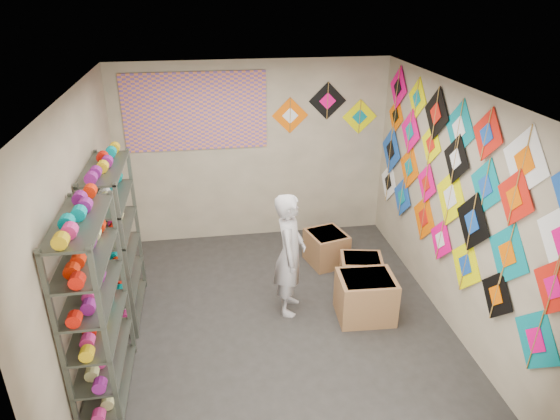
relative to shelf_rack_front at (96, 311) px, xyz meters
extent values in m
plane|color=#2A2825|center=(1.78, 0.85, -0.95)|extent=(4.50, 4.50, 0.00)
plane|color=#B9A88D|center=(1.78, 3.10, 0.40)|extent=(4.00, 0.00, 4.00)
plane|color=#B9A88D|center=(1.78, -1.40, 0.40)|extent=(4.00, 0.00, 4.00)
plane|color=#B9A88D|center=(-0.22, 0.85, 0.40)|extent=(0.00, 4.50, 4.50)
plane|color=#B9A88D|center=(3.78, 0.85, 0.40)|extent=(0.00, 4.50, 4.50)
plane|color=#686158|center=(1.78, 0.85, 1.75)|extent=(4.50, 4.50, 0.00)
cube|color=#4C5147|center=(0.00, 0.00, 0.00)|extent=(0.40, 1.10, 1.90)
cube|color=#4C5147|center=(0.00, 1.30, 0.00)|extent=(0.40, 1.10, 1.90)
cylinder|color=#F72C92|center=(0.00, -0.48, 0.09)|extent=(0.12, 0.10, 0.12)
cylinder|color=#F72605|center=(0.00, -0.29, 0.09)|extent=(0.12, 0.10, 0.12)
cylinder|color=yellow|center=(0.00, -0.10, 0.09)|extent=(0.12, 0.10, 0.12)
cylinder|color=white|center=(0.00, 0.10, 0.09)|extent=(0.12, 0.10, 0.12)
cylinder|color=red|center=(0.00, 0.29, 0.09)|extent=(0.12, 0.10, 0.12)
cylinder|color=#881A84|center=(0.00, 0.48, 0.09)|extent=(0.12, 0.10, 0.12)
cylinder|color=#E8E58D|center=(0.00, 0.82, 0.09)|extent=(0.12, 0.10, 0.12)
cylinder|color=#019FA6|center=(0.00, 1.01, 0.09)|extent=(0.12, 0.10, 0.12)
cylinder|color=#F72C92|center=(0.00, 1.20, 0.09)|extent=(0.12, 0.10, 0.12)
cylinder|color=#F72605|center=(0.00, 1.40, 0.09)|extent=(0.12, 0.10, 0.12)
cylinder|color=yellow|center=(0.00, 1.59, 0.09)|extent=(0.12, 0.10, 0.12)
cylinder|color=white|center=(0.00, 1.78, 0.09)|extent=(0.12, 0.10, 0.12)
cube|color=#077F8C|center=(3.77, -0.94, -0.05)|extent=(0.03, 0.63, 0.63)
cube|color=black|center=(3.75, -0.33, 0.00)|extent=(0.03, 0.54, 0.54)
cube|color=#FFFD00|center=(3.77, 0.29, -0.05)|extent=(0.04, 0.63, 0.63)
cube|color=#FF0379|center=(3.75, 0.87, -0.04)|extent=(0.03, 0.53, 0.53)
cube|color=#FF6400|center=(3.77, 1.40, 0.00)|extent=(0.02, 0.64, 0.64)
cube|color=#164CB7|center=(3.75, 2.09, -0.01)|extent=(0.04, 0.59, 0.59)
cube|color=white|center=(3.77, 2.67, -0.02)|extent=(0.03, 0.62, 0.62)
cube|color=red|center=(3.75, -0.99, 0.52)|extent=(0.02, 0.53, 0.53)
cube|color=#077F8C|center=(3.77, -0.34, 0.45)|extent=(0.03, 0.65, 0.65)
cube|color=black|center=(3.75, 0.29, 0.48)|extent=(0.01, 0.67, 0.67)
cube|color=#FFFD00|center=(3.77, 0.82, 0.52)|extent=(0.03, 0.71, 0.71)
cube|color=#FF0379|center=(3.75, 1.41, 0.45)|extent=(0.01, 0.52, 0.52)
cube|color=#FF6400|center=(3.77, 2.01, 0.45)|extent=(0.03, 0.62, 0.62)
cube|color=#164CB7|center=(3.75, 2.66, 0.48)|extent=(0.01, 0.71, 0.71)
cube|color=red|center=(3.75, -0.29, 1.00)|extent=(0.01, 0.56, 0.56)
cube|color=#077F8C|center=(3.77, 0.20, 0.91)|extent=(0.01, 0.59, 0.59)
cube|color=black|center=(3.75, 0.80, 0.98)|extent=(0.02, 0.57, 0.57)
cube|color=#FFFD00|center=(3.77, 1.47, 0.94)|extent=(0.02, 0.54, 0.54)
cube|color=#FF0379|center=(3.75, 2.07, 0.93)|extent=(0.01, 0.60, 0.60)
cube|color=#FF6400|center=(3.77, 2.64, 1.00)|extent=(0.03, 0.53, 0.53)
cube|color=white|center=(3.77, -0.30, 1.33)|extent=(0.02, 0.67, 0.67)
cube|color=red|center=(3.75, 0.30, 1.40)|extent=(0.03, 0.54, 0.54)
cube|color=#077F8C|center=(3.77, 0.86, 1.30)|extent=(0.02, 0.65, 0.65)
cube|color=black|center=(3.75, 1.40, 1.33)|extent=(0.01, 0.63, 0.63)
cube|color=#FFFD00|center=(3.77, 2.00, 1.38)|extent=(0.02, 0.54, 0.54)
cube|color=#FF0379|center=(3.75, 2.62, 1.39)|extent=(0.03, 0.60, 0.60)
cube|color=#FF6400|center=(2.33, 3.09, 0.94)|extent=(0.53, 0.02, 0.53)
cube|color=black|center=(2.88, 3.09, 1.14)|extent=(0.56, 0.02, 0.56)
cube|color=#FFFD00|center=(3.38, 3.09, 0.88)|extent=(0.53, 0.02, 0.53)
cube|color=#6B479B|center=(0.98, 3.08, 1.05)|extent=(2.00, 0.01, 1.10)
imported|color=#BEB3AD|center=(1.98, 1.05, -0.19)|extent=(0.74, 0.65, 1.53)
cube|color=#A07045|center=(2.84, 0.76, -0.68)|extent=(0.68, 0.58, 0.54)
cube|color=#A07045|center=(2.99, 1.39, -0.73)|extent=(0.60, 0.53, 0.43)
cube|color=#A07045|center=(2.69, 2.06, -0.72)|extent=(0.61, 0.64, 0.47)
camera|label=1|loc=(1.09, -3.95, 2.75)|focal=32.00mm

